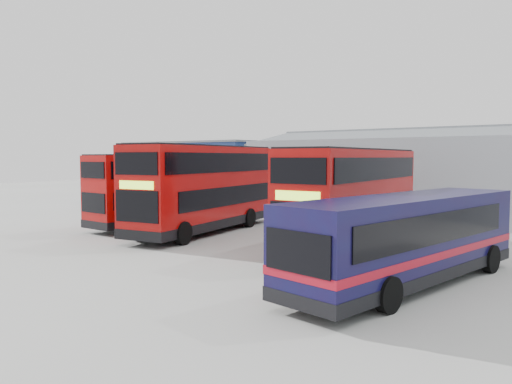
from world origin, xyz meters
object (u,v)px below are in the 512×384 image
Objects in this scene: double_decker_left at (167,190)px; panel_van at (127,193)px; double_decker_centre at (205,189)px; single_decker_blue at (408,241)px; double_decker_right at (353,199)px; office_block at (208,172)px; maintenance_shed at (496,178)px.

double_decker_left is 2.03× the size of panel_van.
single_decker_blue is (12.12, -4.54, -0.88)m from double_decker_centre.
double_decker_left is at bearing 174.82° from double_decker_right.
double_decker_left reaches higher than panel_van.
office_block is 0.40× the size of maintenance_shed.
double_decker_left reaches higher than single_decker_blue.
double_decker_left is at bearing -7.67° from single_decker_blue.
double_decker_right is 0.99× the size of single_decker_blue.
panel_van is at bearing 146.61° from double_decker_centre.
double_decker_right is 22.29m from panel_van.
maintenance_shed is 20.32m from double_decker_left.
double_decker_right reaches higher than double_decker_left.
double_decker_right reaches higher than panel_van.
double_decker_right is at bearing -101.80° from maintenance_shed.
single_decker_blue is 2.15× the size of panel_van.
double_decker_left is 0.89× the size of double_decker_centre.
double_decker_centre is 12.97m from single_decker_blue.
double_decker_left is 11.63m from double_decker_right.
panel_van is (-25.48, 10.69, -0.22)m from single_decker_blue.
double_decker_left is at bearing -58.63° from office_block.
double_decker_right is 2.13× the size of panel_van.
maintenance_shed is 3.17× the size of double_decker_left.
double_decker_right reaches higher than single_decker_blue.
single_decker_blue is at bearing 164.78° from double_decker_left.
office_block is at bearing -26.04° from single_decker_blue.
single_decker_blue is at bearing -37.04° from office_block.
panel_van is (-24.51, -8.65, -1.48)m from maintenance_shed.
maintenance_shed reaches higher than single_decker_blue.
office_block is 14.13m from double_decker_left.
single_decker_blue is (0.96, -19.34, -1.26)m from maintenance_shed.
single_decker_blue is at bearing -87.14° from maintenance_shed.
office_block is 1.20× the size of single_decker_blue.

